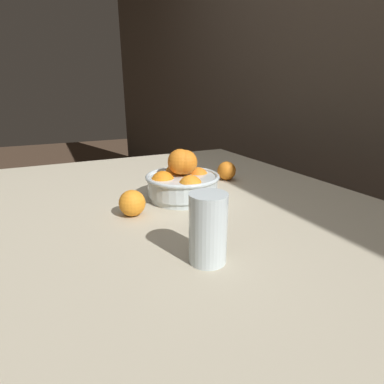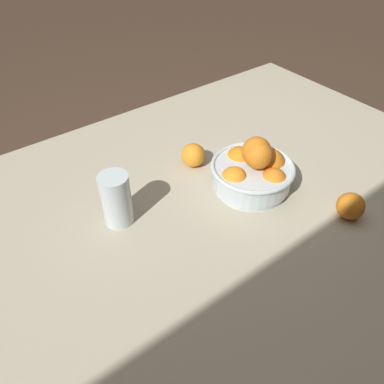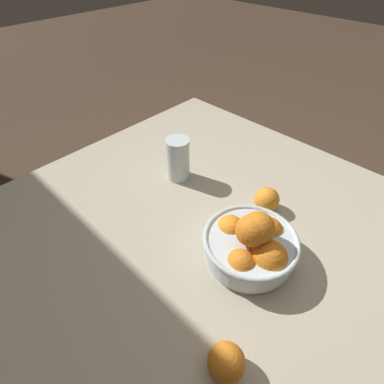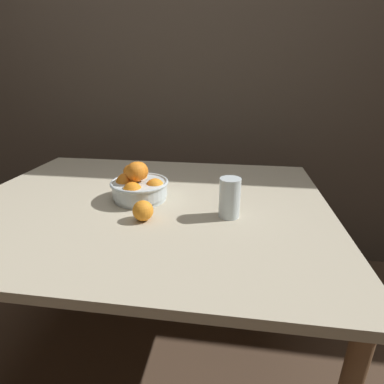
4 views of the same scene
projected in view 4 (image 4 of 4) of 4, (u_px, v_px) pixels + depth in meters
ground_plane at (154, 338)px, 1.42m from camera, size 12.00×12.00×0.00m
back_wall at (182, 48)px, 1.71m from camera, size 8.00×0.05×2.60m
dining_table at (147, 215)px, 1.18m from camera, size 1.38×1.10×0.71m
fruit_bowl at (139, 186)px, 1.15m from camera, size 0.22×0.22×0.15m
juice_glass at (230, 199)px, 1.01m from camera, size 0.07×0.07×0.14m
orange_loose_near_bowl at (131, 172)px, 1.39m from camera, size 0.07×0.07×0.07m
orange_loose_front at (143, 211)px, 0.99m from camera, size 0.07×0.07×0.07m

